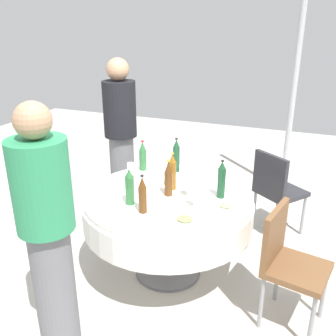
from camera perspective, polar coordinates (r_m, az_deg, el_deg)
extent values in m
plane|color=#B7B2A8|center=(3.40, 0.00, -15.36)|extent=(10.00, 10.00, 0.00)
cylinder|color=white|center=(3.02, 0.00, -4.38)|extent=(1.34, 1.34, 0.04)
cylinder|color=white|center=(3.08, 0.00, -6.55)|extent=(1.37, 1.37, 0.22)
cylinder|color=slate|center=(3.26, 0.00, -11.98)|extent=(0.14, 0.14, 0.48)
cylinder|color=slate|center=(3.39, 0.00, -15.15)|extent=(0.56, 0.56, 0.03)
cylinder|color=#2D6B38|center=(3.48, -3.82, 1.20)|extent=(0.07, 0.07, 0.19)
cone|color=#2D6B38|center=(3.43, -3.88, 3.33)|extent=(0.06, 0.06, 0.08)
cylinder|color=red|center=(3.42, -3.90, 4.05)|extent=(0.03, 0.03, 0.01)
cylinder|color=#593314|center=(2.97, 0.06, -2.36)|extent=(0.07, 0.07, 0.20)
cone|color=#593314|center=(2.91, 0.06, 0.21)|extent=(0.06, 0.06, 0.09)
cylinder|color=gold|center=(2.89, 0.07, 1.12)|extent=(0.03, 0.03, 0.01)
cylinder|color=#194728|center=(3.43, 1.26, 1.32)|extent=(0.06, 0.06, 0.23)
cone|color=#194728|center=(3.38, 1.28, 3.76)|extent=(0.05, 0.05, 0.07)
cylinder|color=black|center=(3.37, 1.29, 4.44)|extent=(0.02, 0.02, 0.01)
cylinder|color=#8C5619|center=(3.07, 0.68, -1.14)|extent=(0.06, 0.06, 0.24)
cone|color=#8C5619|center=(3.01, 0.69, 1.52)|extent=(0.05, 0.05, 0.06)
cylinder|color=gold|center=(3.00, 0.69, 2.20)|extent=(0.02, 0.02, 0.01)
cylinder|color=#2D6B38|center=(2.84, -5.80, -3.39)|extent=(0.07, 0.07, 0.22)
cone|color=#2D6B38|center=(2.78, -5.91, -0.77)|extent=(0.06, 0.06, 0.06)
cylinder|color=silver|center=(2.77, -5.93, -0.09)|extent=(0.03, 0.03, 0.01)
cylinder|color=#593314|center=(2.71, -3.85, -4.82)|extent=(0.06, 0.06, 0.20)
cone|color=#593314|center=(2.66, -3.93, -2.11)|extent=(0.05, 0.05, 0.08)
cylinder|color=black|center=(2.64, -3.95, -1.18)|extent=(0.03, 0.03, 0.01)
cylinder|color=#194728|center=(2.95, 8.07, -2.30)|extent=(0.06, 0.06, 0.24)
cone|color=#194728|center=(2.90, 8.22, 0.40)|extent=(0.06, 0.06, 0.06)
cylinder|color=black|center=(2.88, 8.26, 1.07)|extent=(0.02, 0.02, 0.01)
cylinder|color=white|center=(2.84, 3.86, -5.73)|extent=(0.06, 0.06, 0.00)
cylinder|color=white|center=(2.83, 3.88, -5.12)|extent=(0.01, 0.01, 0.06)
cylinder|color=white|center=(2.80, 3.92, -3.87)|extent=(0.06, 0.06, 0.07)
cylinder|color=white|center=(3.00, 2.93, -4.14)|extent=(0.06, 0.06, 0.00)
cylinder|color=white|center=(2.99, 2.94, -3.55)|extent=(0.01, 0.01, 0.06)
cylinder|color=white|center=(2.96, 2.97, -2.44)|extent=(0.07, 0.07, 0.06)
cylinder|color=white|center=(3.35, -5.60, -1.39)|extent=(0.06, 0.06, 0.00)
cylinder|color=white|center=(3.34, -5.62, -0.85)|extent=(0.01, 0.01, 0.06)
cylinder|color=white|center=(3.32, -5.66, 0.20)|extent=(0.06, 0.06, 0.07)
cylinder|color=gold|center=(3.32, -5.65, -0.10)|extent=(0.05, 0.05, 0.03)
cylinder|color=white|center=(2.83, 8.67, -5.95)|extent=(0.20, 0.20, 0.02)
ellipsoid|color=tan|center=(2.82, 8.69, -5.63)|extent=(0.09, 0.08, 0.02)
cylinder|color=white|center=(3.34, 3.68, -1.30)|extent=(0.25, 0.25, 0.02)
cylinder|color=white|center=(2.62, 2.60, -8.04)|extent=(0.25, 0.25, 0.02)
ellipsoid|color=#8C9E59|center=(2.61, 2.61, -7.69)|extent=(0.11, 0.10, 0.02)
cube|color=silver|center=(2.60, -2.84, -8.43)|extent=(0.06, 0.18, 0.00)
cube|color=white|center=(3.21, -3.44, -2.21)|extent=(0.22, 0.22, 0.02)
cylinder|color=slate|center=(4.17, -6.86, -1.07)|extent=(0.26, 0.26, 0.90)
cylinder|color=black|center=(3.95, -7.33, 8.83)|extent=(0.34, 0.34, 0.57)
sphere|color=tan|center=(3.88, -7.61, 14.59)|extent=(0.23, 0.23, 0.23)
cylinder|color=slate|center=(2.64, -16.70, -16.96)|extent=(0.26, 0.26, 0.88)
cylinder|color=#2D8C59|center=(2.27, -18.60, -2.55)|extent=(0.34, 0.34, 0.55)
sphere|color=tan|center=(2.15, -19.80, 6.80)|extent=(0.21, 0.21, 0.21)
cube|color=#2D2D33|center=(3.92, 16.70, -3.44)|extent=(0.56, 0.56, 0.04)
cube|color=#2D2D33|center=(3.71, 15.14, -1.13)|extent=(0.34, 0.27, 0.42)
cylinder|color=gray|center=(4.04, 19.76, -6.76)|extent=(0.03, 0.03, 0.43)
cylinder|color=gray|center=(4.23, 16.27, -5.00)|extent=(0.03, 0.03, 0.43)
cylinder|color=gray|center=(3.80, 16.42, -8.15)|extent=(0.03, 0.03, 0.43)
cylinder|color=gray|center=(4.01, 12.90, -6.20)|extent=(0.03, 0.03, 0.43)
cube|color=brown|center=(2.81, 18.96, -14.35)|extent=(0.47, 0.47, 0.04)
cube|color=brown|center=(2.73, 15.82, -9.79)|extent=(0.12, 0.40, 0.42)
cylinder|color=gray|center=(2.80, 20.90, -20.99)|extent=(0.03, 0.03, 0.43)
cylinder|color=gray|center=(3.06, 22.49, -17.06)|extent=(0.03, 0.03, 0.43)
cylinder|color=gray|center=(2.85, 13.92, -19.11)|extent=(0.03, 0.03, 0.43)
cylinder|color=gray|center=(3.11, 16.19, -15.47)|extent=(0.03, 0.03, 0.43)
cylinder|color=#B2B5B7|center=(4.71, 18.56, 11.69)|extent=(0.07, 0.07, 2.65)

